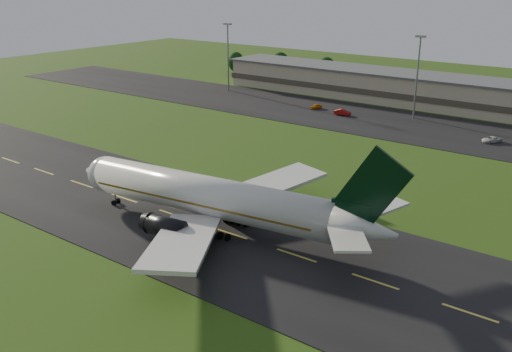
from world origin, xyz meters
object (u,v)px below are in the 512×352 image
Objects in this scene: light_mast_west at (228,49)px; service_vehicle_c at (491,139)px; airliner at (213,198)px; service_vehicle_b at (342,112)px; light_mast_centre at (418,67)px; terminal at (443,93)px; service_vehicle_a at (316,106)px.

service_vehicle_c is at bearing -7.66° from light_mast_west.
service_vehicle_b is (-18.63, 71.85, -3.85)m from airliner.
service_vehicle_c is at bearing -101.72° from service_vehicle_b.
service_vehicle_c is at bearing -26.61° from light_mast_centre.
light_mast_west is 60.00m from light_mast_centre.
light_mast_west is at bearing 72.55° from service_vehicle_b.
light_mast_west is (-61.40, -16.18, 8.75)m from terminal.
service_vehicle_a is (-27.88, 74.09, -3.94)m from airliner.
service_vehicle_a is at bearing 102.87° from airliner.
service_vehicle_b is (-15.68, -8.04, -11.92)m from light_mast_centre.
light_mast_centre is at bearing -94.95° from terminal.
light_mast_west reaches higher than service_vehicle_c.
service_vehicle_c is at bearing 6.23° from service_vehicle_a.
terminal is 34.45m from service_vehicle_a.
service_vehicle_a is at bearing -153.03° from service_vehicle_c.
service_vehicle_b is (-17.09, -24.22, -3.18)m from terminal.
light_mast_west is 46.59m from service_vehicle_b.
terminal is at bearing 160.51° from service_vehicle_c.
terminal reaches higher than service_vehicle_b.
airliner is 2.51× the size of light_mast_west.
service_vehicle_a reaches higher than service_vehicle_c.
service_vehicle_c is (22.04, -11.04, -12.02)m from light_mast_centre.
service_vehicle_a is (-26.34, -21.97, -3.27)m from terminal.
terminal is 33.39× the size of service_vehicle_b.
light_mast_west is 37.52m from service_vehicle_a.
airliner is 14.02× the size of service_vehicle_a.
terminal is 34.31m from service_vehicle_c.
service_vehicle_b is at bearing -10.28° from light_mast_west.
service_vehicle_b reaches higher than service_vehicle_a.
service_vehicle_b is 0.98× the size of service_vehicle_c.
service_vehicle_b is at bearing -152.87° from light_mast_centre.
service_vehicle_a is at bearing -140.16° from terminal.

